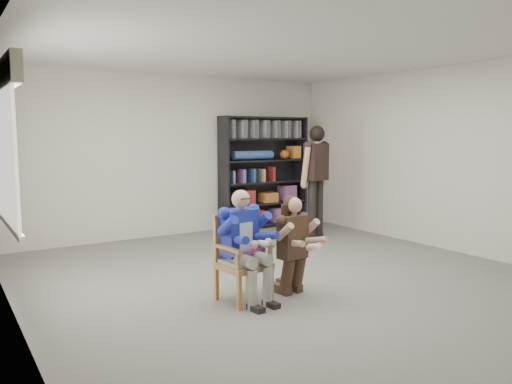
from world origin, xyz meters
TOP-DOWN VIEW (x-y plane):
  - room_shell at (0.00, 0.00)m, footprint 6.00×7.00m
  - floor at (0.00, 0.00)m, footprint 6.00×7.00m
  - window_left at (-2.95, 1.00)m, footprint 0.16×2.00m
  - armchair at (-0.87, -0.21)m, footprint 0.59×0.57m
  - seated_man at (-0.87, -0.21)m, footprint 0.59×0.77m
  - kneeling_woman at (-0.29, -0.33)m, footprint 0.54×0.79m
  - bookshelf at (1.70, 3.28)m, footprint 1.80×0.38m
  - standing_man at (1.89, 1.96)m, footprint 0.64×0.45m

SIDE VIEW (x-z plane):
  - floor at x=0.00m, z-range -0.01..0.01m
  - armchair at x=-0.87m, z-range 0.00..0.93m
  - kneeling_woman at x=-0.29m, z-range 0.00..1.10m
  - seated_man at x=-0.87m, z-range 0.00..1.20m
  - standing_man at x=1.89m, z-range 0.00..1.90m
  - bookshelf at x=1.70m, z-range 0.00..2.10m
  - room_shell at x=0.00m, z-range 0.00..2.80m
  - window_left at x=-2.95m, z-range 0.76..2.50m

